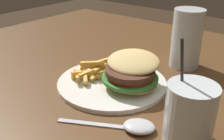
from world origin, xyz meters
The scene contains 5 objects.
dining_table centered at (0.00, 0.00, 0.65)m, with size 1.23×1.11×0.76m.
meal_plate_near centered at (0.07, -0.03, 0.79)m, with size 0.26×0.26×0.09m.
beer_glass centered at (0.13, 0.18, 0.83)m, with size 0.08×0.08×0.16m.
juice_glass centered at (0.28, -0.11, 0.81)m, with size 0.08×0.08×0.18m.
spoon centered at (0.19, -0.14, 0.77)m, with size 0.17×0.11×0.02m.
Camera 1 is at (0.40, -0.47, 1.06)m, focal length 42.00 mm.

